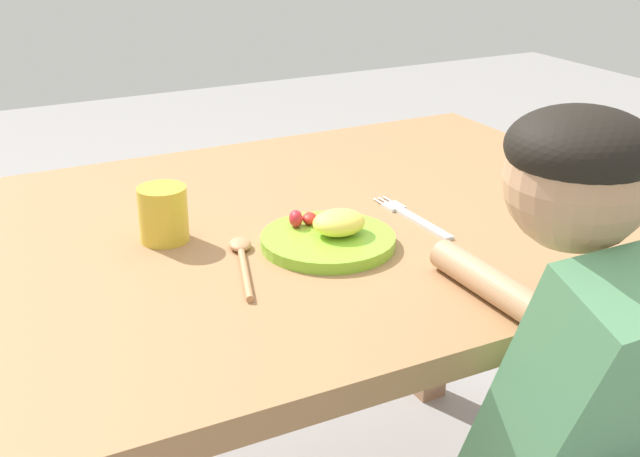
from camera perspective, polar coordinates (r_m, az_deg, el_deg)
The scene contains 5 objects.
dining_table at distance 1.46m, azimuth 0.54°, elevation -2.90°, with size 1.20×0.94×0.72m.
plate at distance 1.29m, azimuth 0.66°, elevation -0.53°, with size 0.21×0.21×0.06m.
fork at distance 1.41m, azimuth 6.40°, elevation 0.77°, with size 0.03×0.21×0.01m.
spoon at distance 1.25m, azimuth -5.39°, elevation -1.92°, with size 0.09×0.20×0.02m.
drinking_cup at distance 1.32m, azimuth -10.76°, elevation 0.99°, with size 0.08×0.08×0.09m, color gold.
Camera 1 is at (-0.62, -1.16, 1.25)m, focal length 46.39 mm.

